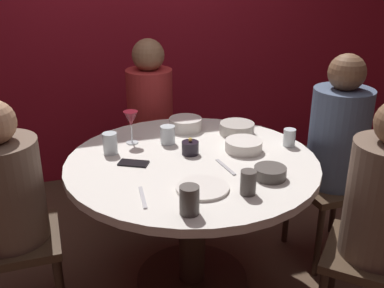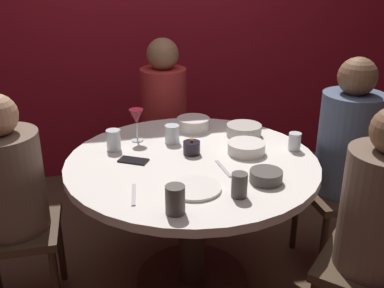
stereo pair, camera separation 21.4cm
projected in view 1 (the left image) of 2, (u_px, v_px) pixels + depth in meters
name	position (u px, v px, depth m)	size (l,w,h in m)	color
ground_plane	(192.00, 280.00, 2.46)	(8.00, 8.00, 0.00)	#4C3828
back_wall	(126.00, 8.00, 3.30)	(6.00, 0.10, 2.60)	maroon
dining_table	(192.00, 190.00, 2.24)	(1.23, 1.23, 0.73)	silver
seated_diner_left	(6.00, 193.00, 1.94)	(0.40, 0.40, 1.11)	#3F2D1E
seated_diner_back	(150.00, 108.00, 2.93)	(0.40, 0.40, 1.18)	#3F2D1E
seated_diner_right	(338.00, 138.00, 2.42)	(0.40, 0.40, 1.19)	#3F2D1E
seated_diner_front_right	(384.00, 203.00, 1.83)	(0.57, 0.57, 1.15)	#3F2D1E
candle_holder	(190.00, 148.00, 2.22)	(0.09, 0.09, 0.09)	black
wine_glass	(131.00, 120.00, 2.32)	(0.08, 0.08, 0.18)	silver
dinner_plate	(202.00, 188.00, 1.89)	(0.23, 0.23, 0.01)	silver
cell_phone	(134.00, 163.00, 2.12)	(0.07, 0.14, 0.01)	black
bowl_serving_large	(237.00, 128.00, 2.48)	(0.19, 0.19, 0.06)	#B2ADA3
bowl_salad_center	(244.00, 145.00, 2.26)	(0.19, 0.19, 0.06)	silver
bowl_small_white	(185.00, 124.00, 2.54)	(0.19, 0.19, 0.07)	silver
bowl_sauce_side	(270.00, 173.00, 1.98)	(0.14, 0.14, 0.05)	#4C4742
cup_near_candle	(289.00, 137.00, 2.32)	(0.06, 0.06, 0.09)	silver
cup_by_left_diner	(168.00, 135.00, 2.34)	(0.08, 0.08, 0.10)	silver
cup_by_right_diner	(189.00, 200.00, 1.69)	(0.08, 0.08, 0.11)	#4C4742
cup_center_front	(248.00, 183.00, 1.84)	(0.07, 0.07, 0.10)	#4C4742
cup_far_edge	(110.00, 143.00, 2.22)	(0.07, 0.07, 0.11)	silver
fork_near_plate	(143.00, 197.00, 1.82)	(0.02, 0.18, 0.01)	#B7B7BC
knife_near_plate	(225.00, 167.00, 2.09)	(0.02, 0.18, 0.01)	#B7B7BC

